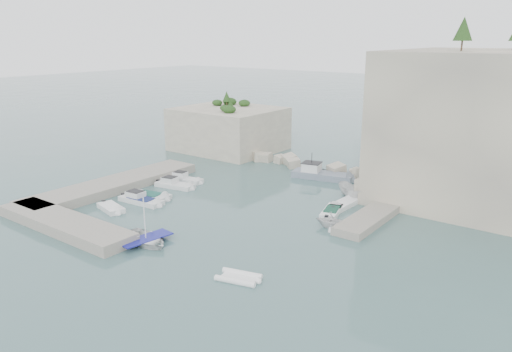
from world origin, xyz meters
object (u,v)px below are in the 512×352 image
Objects in this scene: rowboat at (146,243)px; motorboat_b at (175,187)px; tender_east_d at (352,199)px; motorboat_c at (149,198)px; work_boat at (323,179)px; tender_east_b at (332,214)px; motorboat_a at (185,182)px; motorboat_e at (111,210)px; tender_east_c at (345,206)px; tender_east_a at (332,228)px; motorboat_d at (141,203)px; inflatable_dinghy at (239,279)px.

motorboat_b is at bearing 45.02° from rowboat.
tender_east_d is (9.38, 23.51, 0.00)m from rowboat.
motorboat_c is 0.63× the size of work_boat.
work_boat is (12.99, 14.83, 0.00)m from motorboat_b.
tender_east_b is 0.98× the size of tender_east_d.
motorboat_a is 0.95× the size of motorboat_b.
work_boat reaches higher than tender_east_b.
work_boat is (12.38, 25.17, 0.00)m from motorboat_e.
tender_east_a is at bearing -160.82° from tender_east_c.
tender_east_b is at bearing 48.58° from motorboat_e.
tender_east_d is (-0.60, 6.19, 0.00)m from tender_east_b.
tender_east_d is (18.75, 16.04, 0.00)m from motorboat_d.
inflatable_dinghy is at bearing -25.05° from motorboat_d.
inflatable_dinghy is 0.69× the size of tender_east_c.
tender_east_c is at bearing 18.42° from motorboat_c.
motorboat_b is 1.52× the size of inflatable_dinghy.
tender_east_d reaches higher than rowboat.
rowboat is at bearing -54.11° from motorboat_c.
inflatable_dinghy is 1.13× the size of tender_east_a.
tender_east_c is (-2.02, 6.69, 0.00)m from tender_east_a.
tender_east_b is at bearing 79.90° from inflatable_dinghy.
motorboat_d reaches higher than tender_east_b.
motorboat_c and tender_east_b have the same top height.
tender_east_c is 3.01m from tender_east_d.
tender_east_b is (20.66, 3.21, 0.00)m from motorboat_b.
motorboat_e is 0.47× the size of work_boat.
inflatable_dinghy is at bearing 3.54° from motorboat_e.
motorboat_e and tender_east_c have the same top height.
motorboat_e and tender_east_b have the same top height.
tender_east_a is at bearing -10.62° from motorboat_b.
rowboat is 29.03m from work_boat.
tender_east_c is (9.89, 20.54, 0.00)m from rowboat.
motorboat_c is 23.35m from inflatable_dinghy.
rowboat is at bearing -65.13° from motorboat_a.
motorboat_c and motorboat_e have the same top height.
inflatable_dinghy is at bearing 169.36° from tender_east_b.
tender_east_c is at bearing -140.72° from tender_east_d.
inflatable_dinghy is at bearing -145.70° from tender_east_d.
motorboat_d is at bearing -82.93° from motorboat_c.
inflatable_dinghy is 20.98m from tender_east_c.
motorboat_a is at bearing 90.08° from motorboat_c.
motorboat_a reaches higher than tender_east_b.
work_boat is (-7.07, 5.43, 0.00)m from tender_east_d.
motorboat_d is at bearing -88.85° from motorboat_b.
tender_east_d is (19.45, 19.73, 0.00)m from motorboat_e.
tender_east_b is (19.93, 8.12, 0.00)m from motorboat_c.
tender_east_a is 0.69× the size of tender_east_b.
tender_east_d reaches higher than motorboat_a.
tender_east_c is (-0.10, 3.22, 0.00)m from tender_east_b.
motorboat_a is 2.69m from motorboat_b.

